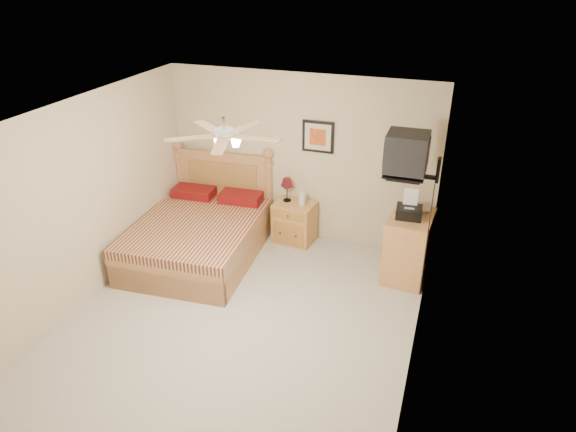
% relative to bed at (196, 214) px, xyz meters
% --- Properties ---
extents(floor, '(4.50, 4.50, 0.00)m').
position_rel_bed_xyz_m(floor, '(1.16, -1.12, -0.68)').
color(floor, '#AAA69A').
rests_on(floor, ground).
extents(ceiling, '(4.00, 4.50, 0.04)m').
position_rel_bed_xyz_m(ceiling, '(1.16, -1.12, 1.82)').
color(ceiling, white).
rests_on(ceiling, ground).
extents(wall_back, '(4.00, 0.04, 2.50)m').
position_rel_bed_xyz_m(wall_back, '(1.16, 1.13, 0.57)').
color(wall_back, '#C2B08F').
rests_on(wall_back, ground).
extents(wall_front, '(4.00, 0.04, 2.50)m').
position_rel_bed_xyz_m(wall_front, '(1.16, -3.37, 0.57)').
color(wall_front, '#C2B08F').
rests_on(wall_front, ground).
extents(wall_left, '(0.04, 4.50, 2.50)m').
position_rel_bed_xyz_m(wall_left, '(-0.84, -1.12, 0.57)').
color(wall_left, '#C2B08F').
rests_on(wall_left, ground).
extents(wall_right, '(0.04, 4.50, 2.50)m').
position_rel_bed_xyz_m(wall_right, '(3.16, -1.12, 0.57)').
color(wall_right, '#C2B08F').
rests_on(wall_right, ground).
extents(bed, '(1.75, 2.21, 1.37)m').
position_rel_bed_xyz_m(bed, '(0.00, 0.00, 0.00)').
color(bed, '#A46941').
rests_on(bed, ground).
extents(nightstand, '(0.62, 0.49, 0.63)m').
position_rel_bed_xyz_m(nightstand, '(1.16, 0.88, -0.37)').
color(nightstand, '#BE7E3F').
rests_on(nightstand, ground).
extents(table_lamp, '(0.21, 0.21, 0.36)m').
position_rel_bed_xyz_m(table_lamp, '(1.02, 0.95, 0.13)').
color(table_lamp, '#521218').
rests_on(table_lamp, nightstand).
extents(lotion_bottle, '(0.13, 0.13, 0.26)m').
position_rel_bed_xyz_m(lotion_bottle, '(1.28, 0.87, 0.08)').
color(lotion_bottle, silver).
rests_on(lotion_bottle, nightstand).
extents(framed_picture, '(0.46, 0.04, 0.46)m').
position_rel_bed_xyz_m(framed_picture, '(1.43, 1.11, 0.94)').
color(framed_picture, black).
rests_on(framed_picture, wall_back).
extents(dresser, '(0.60, 0.81, 0.91)m').
position_rel_bed_xyz_m(dresser, '(2.89, 0.47, -0.23)').
color(dresser, '#B88245').
rests_on(dresser, ground).
extents(fax_machine, '(0.35, 0.37, 0.35)m').
position_rel_bed_xyz_m(fax_machine, '(2.85, 0.43, 0.40)').
color(fax_machine, black).
rests_on(fax_machine, dresser).
extents(magazine_lower, '(0.18, 0.24, 0.02)m').
position_rel_bed_xyz_m(magazine_lower, '(2.89, 0.70, 0.24)').
color(magazine_lower, '#AAA18C').
rests_on(magazine_lower, dresser).
extents(magazine_upper, '(0.22, 0.29, 0.02)m').
position_rel_bed_xyz_m(magazine_upper, '(2.89, 0.71, 0.26)').
color(magazine_upper, gray).
rests_on(magazine_upper, magazine_lower).
extents(wall_tv, '(0.56, 0.46, 0.58)m').
position_rel_bed_xyz_m(wall_tv, '(2.91, 0.22, 1.13)').
color(wall_tv, black).
rests_on(wall_tv, wall_right).
extents(ceiling_fan, '(1.14, 1.14, 0.28)m').
position_rel_bed_xyz_m(ceiling_fan, '(1.16, -1.32, 1.68)').
color(ceiling_fan, silver).
rests_on(ceiling_fan, ceiling).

